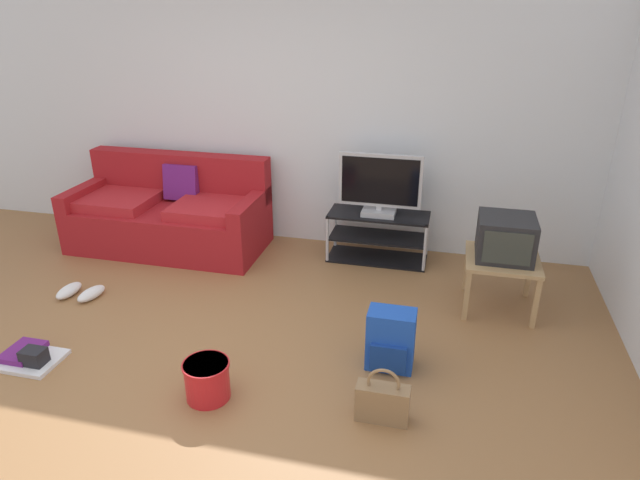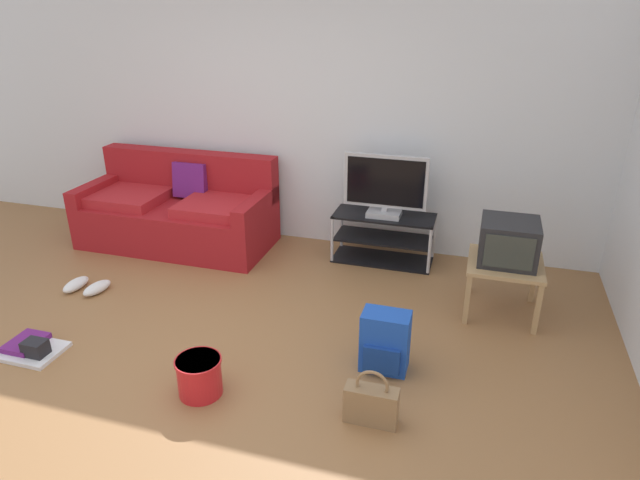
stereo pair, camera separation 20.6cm
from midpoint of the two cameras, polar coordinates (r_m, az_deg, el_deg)
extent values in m
cube|color=olive|center=(4.04, -14.82, -13.06)|extent=(9.00, 9.80, 0.02)
cube|color=silver|center=(5.61, -4.49, 13.25)|extent=(9.00, 0.10, 2.70)
cube|color=maroon|center=(5.86, -16.30, 1.26)|extent=(1.93, 0.89, 0.43)
cube|color=maroon|center=(6.00, -15.20, 6.48)|extent=(1.93, 0.20, 0.47)
cube|color=maroon|center=(6.25, -23.81, 4.50)|extent=(0.14, 0.89, 0.17)
cube|color=maroon|center=(5.38, -8.30, 3.42)|extent=(0.14, 0.89, 0.17)
cube|color=#AF2026|center=(6.00, -21.29, 3.82)|extent=(0.77, 0.62, 0.10)
cube|color=#AF2026|center=(5.48, -12.06, 3.13)|extent=(0.77, 0.62, 0.10)
cube|color=#661E70|center=(5.87, -15.07, 5.78)|extent=(0.36, 0.17, 0.37)
cube|color=black|center=(5.29, 4.99, 2.59)|extent=(0.96, 0.40, 0.02)
cube|color=black|center=(5.37, 4.91, 0.33)|extent=(0.92, 0.38, 0.02)
cube|color=black|center=(5.47, 4.83, -1.86)|extent=(0.96, 0.40, 0.02)
cylinder|color=#B7B7BC|center=(5.29, -0.36, 0.04)|extent=(0.03, 0.03, 0.47)
cylinder|color=#B7B7BC|center=(5.16, 9.66, -0.94)|extent=(0.03, 0.03, 0.47)
cylinder|color=#B7B7BC|center=(5.62, 0.54, 1.49)|extent=(0.03, 0.03, 0.47)
cylinder|color=#B7B7BC|center=(5.50, 9.98, 0.60)|extent=(0.03, 0.03, 0.47)
cube|color=#B2B2B7|center=(5.26, 4.97, 2.86)|extent=(0.31, 0.22, 0.05)
cube|color=#B2B2B7|center=(5.24, 4.99, 3.32)|extent=(0.05, 0.04, 0.04)
cube|color=#B2B2B7|center=(5.15, 5.09, 6.13)|extent=(0.77, 0.04, 0.50)
cube|color=black|center=(5.13, 5.05, 6.06)|extent=(0.71, 0.01, 0.44)
cube|color=tan|center=(4.63, 17.13, -1.93)|extent=(0.57, 0.57, 0.03)
cube|color=tan|center=(4.48, 13.62, -5.64)|extent=(0.04, 0.04, 0.42)
cube|color=tan|center=(4.53, 20.16, -6.20)|extent=(0.04, 0.04, 0.42)
cube|color=tan|center=(4.94, 13.75, -2.78)|extent=(0.04, 0.04, 0.42)
cube|color=tan|center=(4.98, 19.66, -3.32)|extent=(0.04, 0.04, 0.42)
cube|color=#232326|center=(4.57, 17.40, 0.24)|extent=(0.44, 0.42, 0.34)
cube|color=#333833|center=(4.37, 17.51, -0.85)|extent=(0.36, 0.01, 0.26)
cube|color=blue|center=(3.86, 5.78, -10.17)|extent=(0.32, 0.20, 0.43)
cube|color=navy|center=(3.81, 5.47, -12.09)|extent=(0.25, 0.04, 0.19)
cylinder|color=navy|center=(3.95, 4.74, -8.81)|extent=(0.04, 0.04, 0.35)
cylinder|color=navy|center=(3.94, 7.37, -9.10)|extent=(0.04, 0.04, 0.35)
cube|color=olive|center=(3.48, 4.70, -16.47)|extent=(0.32, 0.12, 0.24)
torus|color=olive|center=(3.38, 4.79, -14.52)|extent=(0.20, 0.02, 0.20)
cylinder|color=red|center=(3.71, -13.18, -13.93)|extent=(0.28, 0.28, 0.26)
cylinder|color=red|center=(3.64, -13.35, -12.44)|extent=(0.30, 0.30, 0.02)
ellipsoid|color=white|center=(5.29, -25.52, -4.75)|extent=(0.14, 0.29, 0.09)
ellipsoid|color=white|center=(5.16, -23.61, -5.11)|extent=(0.18, 0.30, 0.09)
cube|color=silver|center=(4.53, -28.89, -10.82)|extent=(0.42, 0.33, 0.03)
cube|color=black|center=(4.42, -28.66, -10.53)|extent=(0.16, 0.12, 0.11)
cube|color=#661E70|center=(4.58, -29.50, -10.01)|extent=(0.22, 0.28, 0.04)
camera|label=1|loc=(0.10, -91.36, -0.60)|focal=31.00mm
camera|label=2|loc=(0.10, 88.64, 0.60)|focal=31.00mm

